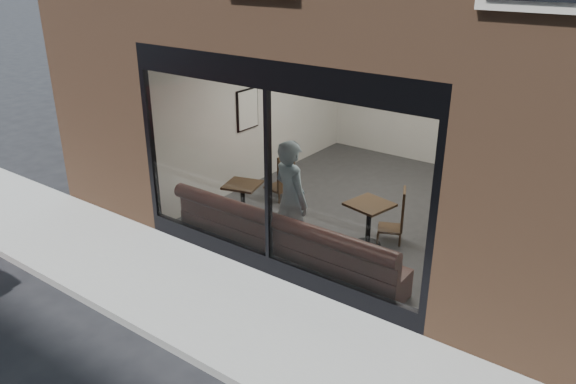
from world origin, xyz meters
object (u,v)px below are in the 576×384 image
Objects in this scene: person at (291,201)px; cafe_chair_right at (390,228)px; cafe_table_right at (370,205)px; cafe_chair_left at (279,187)px; banquette at (285,250)px; cafe_table_left at (242,185)px.

cafe_chair_right is (1.01, 1.40, -0.73)m from person.
cafe_chair_left is at bearing 164.09° from cafe_table_right.
banquette is 2.47m from cafe_chair_left.
cafe_table_left is at bearing 0.37° from person.
cafe_table_right is 0.64m from cafe_chair_right.
banquette is 9.06× the size of cafe_chair_left.
cafe_chair_left is (-2.33, 0.66, -0.50)m from cafe_table_right.
cafe_chair_left is (-0.14, 1.24, -0.50)m from cafe_table_left.
cafe_table_right is at bearing 172.78° from cafe_chair_left.
person is 2.42m from cafe_chair_left.
cafe_table_left is (-1.39, 0.48, -0.23)m from person.
cafe_table_right is at bearing 58.63° from banquette.
cafe_chair_right is (2.40, 0.92, -0.50)m from cafe_table_left.
cafe_table_right is at bearing -107.14° from person.
person reaches higher than cafe_table_right.
person is (-0.03, 0.18, 0.75)m from banquette.
cafe_table_right is 2.47m from cafe_chair_left.
person is 3.06× the size of cafe_table_right.
person is at bearing 99.64° from banquette.
banquette is 1.87m from cafe_chair_right.
cafe_table_left is 2.26m from cafe_table_right.
banquette is 2.06× the size of person.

